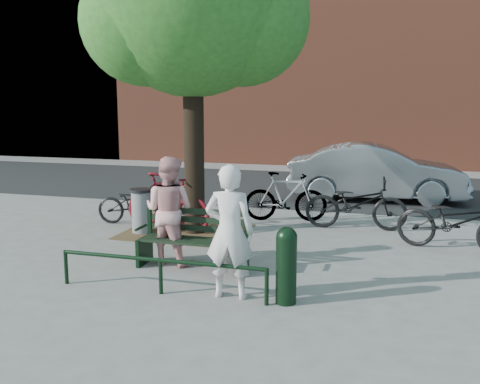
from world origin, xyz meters
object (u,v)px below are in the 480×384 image
(person_right, at_px, (169,211))
(person_left, at_px, (230,232))
(park_bench, at_px, (194,238))
(bollard, at_px, (286,263))
(bicycle_c, at_px, (356,203))
(litter_bin, at_px, (142,211))
(parked_car, at_px, (376,173))

(person_right, bearing_deg, person_left, 145.92)
(park_bench, distance_m, person_right, 0.61)
(park_bench, xyz_separation_m, bollard, (1.73, -1.13, 0.07))
(bollard, xyz_separation_m, bicycle_c, (0.57, 4.47, -0.01))
(park_bench, bearing_deg, person_right, 171.08)
(litter_bin, height_order, bicycle_c, bicycle_c)
(bicycle_c, height_order, parked_car, parked_car)
(person_left, bearing_deg, bollard, 175.40)
(person_right, xyz_separation_m, litter_bin, (-1.37, 1.73, -0.42))
(person_left, xyz_separation_m, bollard, (0.78, -0.00, -0.36))
(park_bench, bearing_deg, parked_car, 69.33)
(bicycle_c, distance_m, parked_car, 3.45)
(park_bench, bearing_deg, litter_bin, 135.32)
(person_left, bearing_deg, park_bench, -54.43)
(park_bench, height_order, bollard, bollard)
(person_left, distance_m, bollard, 0.86)
(person_right, relative_size, litter_bin, 1.96)
(person_right, height_order, bicycle_c, person_right)
(person_right, distance_m, parked_car, 7.35)
(bollard, bearing_deg, park_bench, 146.78)
(bicycle_c, bearing_deg, person_right, 135.73)
(litter_bin, bearing_deg, bicycle_c, 20.54)
(person_left, xyz_separation_m, bicycle_c, (1.34, 4.47, -0.37))
(park_bench, relative_size, person_left, 0.95)
(person_left, distance_m, parked_car, 8.07)
(person_right, bearing_deg, bollard, 157.60)
(bollard, distance_m, bicycle_c, 4.51)
(bollard, bearing_deg, parked_car, 84.00)
(park_bench, distance_m, person_left, 1.54)
(park_bench, xyz_separation_m, person_right, (-0.45, 0.07, 0.40))
(litter_bin, distance_m, bicycle_c, 4.40)
(person_right, height_order, bollard, person_right)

